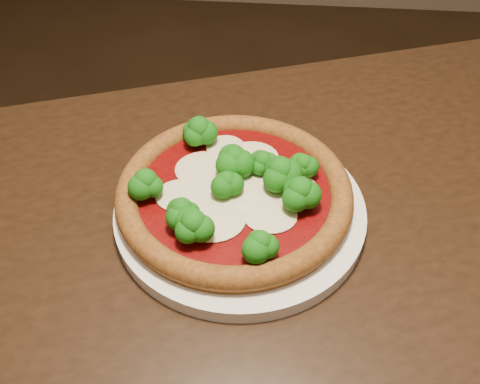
{
  "coord_description": "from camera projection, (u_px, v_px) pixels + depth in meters",
  "views": [
    {
      "loc": [
        -0.17,
        -0.57,
        1.22
      ],
      "look_at": [
        -0.2,
        -0.14,
        0.79
      ],
      "focal_mm": 40.0,
      "sensor_mm": 36.0,
      "label": 1
    }
  ],
  "objects": [
    {
      "name": "plate",
      "position": [
        240.0,
        210.0,
        0.63
      ],
      "size": [
        0.3,
        0.3,
        0.02
      ],
      "primitive_type": "cylinder",
      "color": "silver",
      "rests_on": "dining_table"
    },
    {
      "name": "pizza",
      "position": [
        234.0,
        189.0,
        0.62
      ],
      "size": [
        0.28,
        0.28,
        0.06
      ],
      "rotation": [
        0.0,
        0.0,
        0.03
      ],
      "color": "brown",
      "rests_on": "plate"
    },
    {
      "name": "dining_table",
      "position": [
        246.0,
        314.0,
        0.66
      ],
      "size": [
        1.36,
        1.1,
        0.75
      ],
      "rotation": [
        0.0,
        0.0,
        0.34
      ],
      "color": "black",
      "rests_on": "floor"
    }
  ]
}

